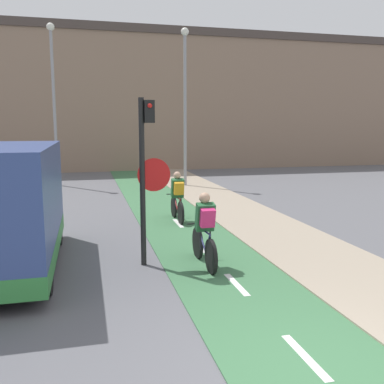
# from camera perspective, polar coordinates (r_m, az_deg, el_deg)

# --- Properties ---
(ground_plane) EXTENTS (120.00, 120.00, 0.00)m
(ground_plane) POSITION_cam_1_polar(r_m,az_deg,el_deg) (5.46, 17.59, -22.93)
(ground_plane) COLOR #5B5B60
(bike_lane) EXTENTS (2.22, 60.00, 0.02)m
(bike_lane) POSITION_cam_1_polar(r_m,az_deg,el_deg) (5.46, 17.58, -22.83)
(bike_lane) COLOR #3D7047
(bike_lane) RESTS_ON ground_plane
(building_row_background) EXTENTS (60.00, 5.20, 8.95)m
(building_row_background) POSITION_cam_1_polar(r_m,az_deg,el_deg) (29.68, -9.20, 11.90)
(building_row_background) COLOR #89705B
(building_row_background) RESTS_ON ground_plane
(traffic_light_pole) EXTENTS (0.67, 0.25, 3.38)m
(traffic_light_pole) POSITION_cam_1_polar(r_m,az_deg,el_deg) (8.59, -6.13, 3.75)
(traffic_light_pole) COLOR black
(traffic_light_pole) RESTS_ON ground_plane
(street_lamp_far) EXTENTS (0.36, 0.36, 7.47)m
(street_lamp_far) POSITION_cam_1_polar(r_m,az_deg,el_deg) (21.45, -17.99, 12.89)
(street_lamp_far) COLOR gray
(street_lamp_far) RESTS_ON ground_plane
(street_lamp_sidewalk) EXTENTS (0.36, 0.36, 7.20)m
(street_lamp_sidewalk) POSITION_cam_1_polar(r_m,az_deg,el_deg) (20.14, -0.94, 13.19)
(street_lamp_sidewalk) COLOR gray
(street_lamp_sidewalk) RESTS_ON ground_plane
(cyclist_near) EXTENTS (0.46, 1.70, 1.52)m
(cyclist_near) POSITION_cam_1_polar(r_m,az_deg,el_deg) (8.65, 1.71, -5.35)
(cyclist_near) COLOR black
(cyclist_near) RESTS_ON ground_plane
(cyclist_far) EXTENTS (0.46, 1.66, 1.49)m
(cyclist_far) POSITION_cam_1_polar(r_m,az_deg,el_deg) (12.74, -1.95, -0.78)
(cyclist_far) COLOR black
(cyclist_far) RESTS_ON ground_plane
(van) EXTENTS (1.98, 4.90, 2.46)m
(van) POSITION_cam_1_polar(r_m,az_deg,el_deg) (9.19, -23.84, -2.13)
(van) COLOR #334784
(van) RESTS_ON ground_plane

